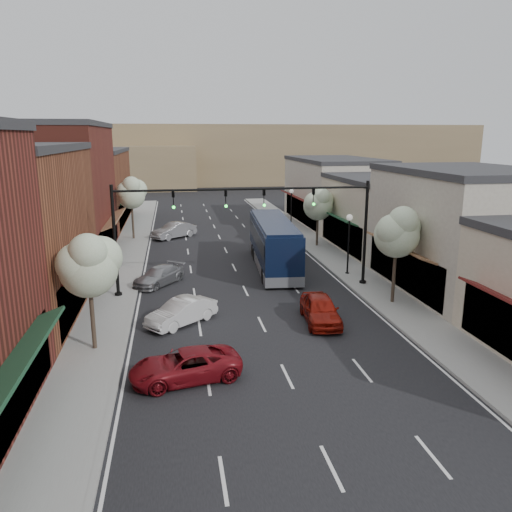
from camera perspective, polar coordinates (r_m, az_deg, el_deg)
name	(u,v)px	position (r m, az deg, el deg)	size (l,w,h in m)	color
ground	(269,339)	(25.06, 1.48, -9.46)	(160.00, 160.00, 0.00)	black
sidewalk_left	(126,257)	(42.45, -14.61, -0.12)	(2.80, 73.00, 0.15)	gray
sidewalk_right	(323,250)	(44.17, 7.62, 0.73)	(2.80, 73.00, 0.15)	gray
curb_left	(144,256)	(42.34, -12.73, -0.05)	(0.25, 73.00, 0.17)	gray
curb_right	(307,250)	(43.79, 5.87, 0.66)	(0.25, 73.00, 0.17)	gray
bldg_left_midfar	(50,192)	(43.96, -22.51, 6.80)	(10.14, 14.10, 10.90)	maroon
bldg_left_far	(84,187)	(59.71, -19.07, 7.41)	(10.14, 18.10, 8.40)	brown
bldg_right_midnear	(463,231)	(34.41, 22.53, 2.66)	(9.14, 12.10, 7.90)	#BEB6A3
bldg_right_midfar	(384,214)	(44.99, 14.42, 4.66)	(9.14, 12.10, 6.40)	beige
bldg_right_far	(334,191)	(57.89, 8.88, 7.32)	(9.14, 16.10, 7.40)	#BEB6A3
hill_far	(191,154)	(112.78, -7.41, 11.53)	(120.00, 30.00, 12.00)	#7A6647
hill_near	(62,167)	(102.87, -21.34, 9.43)	(50.00, 20.00, 8.00)	#7A6647
signal_mast_right	(331,218)	(32.65, 8.58, 4.29)	(8.22, 0.46, 7.00)	black
signal_mast_left	(154,223)	(31.08, -11.58, 3.70)	(8.22, 0.46, 7.00)	black
tree_right_near	(398,231)	(29.97, 15.93, 2.76)	(2.85, 2.65, 5.95)	#47382B
tree_right_far	(319,203)	(44.83, 7.18, 6.02)	(2.85, 2.65, 5.43)	#47382B
tree_left_near	(89,264)	(23.56, -18.54, -0.85)	(2.85, 2.65, 5.69)	#47382B
tree_left_far	(132,192)	(49.00, -14.04, 7.08)	(2.85, 2.65, 6.13)	#47382B
lamp_post_near	(349,234)	(35.97, 10.57, 2.44)	(0.44, 0.44, 4.44)	black
lamp_post_far	(291,203)	(52.53, 4.06, 6.10)	(0.44, 0.44, 4.44)	black
coach_bus	(273,243)	(37.77, 2.01, 1.49)	(3.46, 12.11, 3.65)	black
red_hatchback	(320,309)	(27.13, 7.35, -6.05)	(1.76, 4.38, 1.49)	maroon
parked_car_a	(185,366)	(21.13, -8.10, -12.30)	(2.10, 4.56, 1.27)	maroon
parked_car_b	(182,312)	(27.01, -8.50, -6.33)	(1.43, 4.10, 1.35)	silver
parked_car_c	(159,276)	(34.28, -11.03, -2.24)	(1.71, 4.20, 1.22)	gray
parked_car_e	(174,230)	(49.68, -9.33, 2.90)	(1.61, 4.60, 1.52)	#A4A4A9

